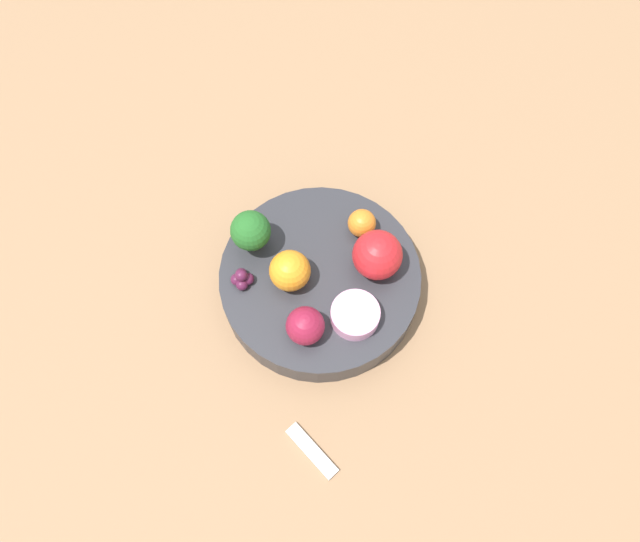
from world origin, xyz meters
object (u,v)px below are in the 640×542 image
at_px(grape_cluster, 242,278).
at_px(bowl, 320,281).
at_px(apple_red, 378,257).
at_px(apple_green, 305,326).
at_px(orange_front, 362,223).
at_px(small_cup, 355,315).
at_px(spoon, 312,451).
at_px(orange_back, 290,273).
at_px(broccoli, 251,231).

bearing_deg(grape_cluster, bowl, 175.94).
height_order(bowl, grape_cluster, grape_cluster).
xyz_separation_m(apple_red, apple_green, (0.10, 0.07, -0.01)).
xyz_separation_m(bowl, apple_red, (-0.07, 0.00, 0.05)).
relative_size(apple_green, orange_front, 1.28).
relative_size(apple_green, grape_cluster, 1.59).
distance_m(apple_green, small_cup, 0.06).
bearing_deg(small_cup, spoon, 61.20).
distance_m(orange_back, grape_cluster, 0.06).
bearing_deg(apple_red, small_cup, 57.61).
distance_m(broccoli, orange_front, 0.14).
relative_size(broccoli, orange_back, 1.25).
xyz_separation_m(apple_red, grape_cluster, (0.16, -0.01, -0.02)).
distance_m(bowl, small_cup, 0.08).
height_order(grape_cluster, spoon, grape_cluster).
bearing_deg(grape_cluster, orange_front, -163.95).
xyz_separation_m(orange_back, small_cup, (-0.07, 0.06, -0.01)).
distance_m(broccoli, orange_back, 0.07).
height_order(broccoli, grape_cluster, broccoli).
distance_m(grape_cluster, small_cup, 0.14).
height_order(broccoli, apple_red, broccoli).
bearing_deg(small_cup, broccoli, -47.92).
distance_m(orange_back, spoon, 0.20).
xyz_separation_m(bowl, grape_cluster, (0.09, -0.01, 0.03)).
bearing_deg(orange_back, spoon, 87.64).
bearing_deg(bowl, grape_cluster, -4.06).
bearing_deg(grape_cluster, apple_green, 130.33).
xyz_separation_m(apple_red, orange_front, (0.01, -0.05, -0.01)).
xyz_separation_m(apple_green, grape_cluster, (0.06, -0.08, -0.01)).
height_order(broccoli, spoon, broccoli).
bearing_deg(spoon, small_cup, -118.80).
relative_size(orange_front, spoon, 0.50).
height_order(grape_cluster, small_cup, grape_cluster).
bearing_deg(apple_green, small_cup, -173.22).
distance_m(apple_green, grape_cluster, 0.10).
xyz_separation_m(broccoli, apple_green, (-0.04, 0.12, -0.01)).
distance_m(broccoli, apple_green, 0.13).
bearing_deg(spoon, apple_green, -96.56).
bearing_deg(orange_back, orange_front, -150.67).
relative_size(grape_cluster, spoon, 0.40).
bearing_deg(broccoli, apple_green, 110.11).
xyz_separation_m(bowl, spoon, (0.04, 0.20, -0.02)).
relative_size(apple_red, orange_front, 1.71).
bearing_deg(orange_front, spoon, 67.14).
relative_size(bowl, apple_red, 4.10).
distance_m(apple_red, spoon, 0.24).
xyz_separation_m(bowl, orange_back, (0.04, 0.00, 0.05)).
bearing_deg(spoon, orange_back, -92.36).
bearing_deg(spoon, broccoli, -83.12).
relative_size(broccoli, apple_red, 1.03).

